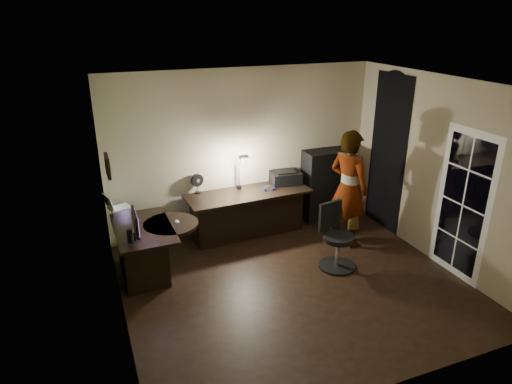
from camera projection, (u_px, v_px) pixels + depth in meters
name	position (u px, v px, depth m)	size (l,w,h in m)	color
floor	(294.00, 284.00, 6.28)	(4.50, 4.00, 0.01)	black
ceiling	(301.00, 85.00, 5.27)	(4.50, 4.00, 0.01)	silver
wall_back	(243.00, 151.00, 7.51)	(4.50, 0.01, 2.70)	tan
wall_front	(398.00, 272.00, 4.04)	(4.50, 0.01, 2.70)	tan
wall_left	(113.00, 222.00, 5.00)	(0.01, 4.00, 2.70)	tan
wall_right	(438.00, 172.00, 6.55)	(0.01, 4.00, 2.70)	tan
green_wall_overlay	(115.00, 221.00, 5.01)	(0.00, 4.00, 2.70)	#4C612A
arched_doorway	(388.00, 153.00, 7.55)	(0.01, 0.90, 2.60)	black
french_door	(463.00, 205.00, 6.18)	(0.02, 0.92, 2.10)	white
framed_picture	(107.00, 166.00, 5.22)	(0.04, 0.30, 0.25)	black
desk_left	(145.00, 251.00, 6.42)	(0.77, 1.25, 0.72)	black
desk_right	(248.00, 214.00, 7.52)	(2.03, 0.71, 0.76)	black
cabinet	(326.00, 185.00, 8.09)	(0.84, 0.42, 1.26)	black
laptop_stand	(120.00, 212.00, 6.69)	(0.25, 0.21, 0.11)	silver
laptop	(119.00, 201.00, 6.63)	(0.31, 0.29, 0.22)	silver
monitor	(134.00, 231.00, 5.88)	(0.09, 0.46, 0.30)	black
mouse	(177.00, 221.00, 6.45)	(0.06, 0.09, 0.04)	silver
phone	(137.00, 219.00, 6.57)	(0.06, 0.12, 0.01)	black
pen	(154.00, 239.00, 5.98)	(0.01, 0.14, 0.01)	black
speaker	(130.00, 236.00, 5.87)	(0.08, 0.08, 0.20)	black
notepad	(147.00, 234.00, 6.13)	(0.15, 0.21, 0.01)	silver
desk_fan	(197.00, 183.00, 7.31)	(0.21, 0.11, 0.32)	black
headphones	(269.00, 188.00, 7.44)	(0.17, 0.07, 0.08)	navy
printer	(285.00, 177.00, 7.74)	(0.49, 0.38, 0.22)	black
desk_lamp	(239.00, 169.00, 7.40)	(0.16, 0.31, 0.68)	black
office_chair	(339.00, 238.00, 6.53)	(0.54, 0.54, 0.96)	black
person	(349.00, 189.00, 7.07)	(0.67, 0.44, 1.86)	#D8A88C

